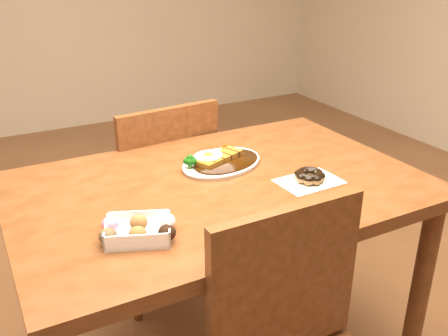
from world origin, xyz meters
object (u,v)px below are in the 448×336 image
chair_far (158,194)px  katsu_curry_plate (220,161)px  pon_de_ring (310,176)px  table (219,212)px  donut_box (138,229)px

chair_far → katsu_curry_plate: 0.51m
katsu_curry_plate → pon_de_ring: katsu_curry_plate is taller
katsu_curry_plate → pon_de_ring: size_ratio=1.72×
table → donut_box: size_ratio=6.34×
donut_box → pon_de_ring: size_ratio=1.00×
chair_far → katsu_curry_plate: (0.06, -0.42, 0.29)m
katsu_curry_plate → pon_de_ring: (0.18, -0.24, 0.00)m
table → katsu_curry_plate: 0.17m
table → pon_de_ring: (0.24, -0.12, 0.12)m
pon_de_ring → chair_far: bearing=110.1°
katsu_curry_plate → chair_far: bearing=98.8°
chair_far → pon_de_ring: chair_far is taller
katsu_curry_plate → donut_box: (-0.38, -0.30, 0.01)m
chair_far → katsu_curry_plate: chair_far is taller
donut_box → table: bearing=29.9°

